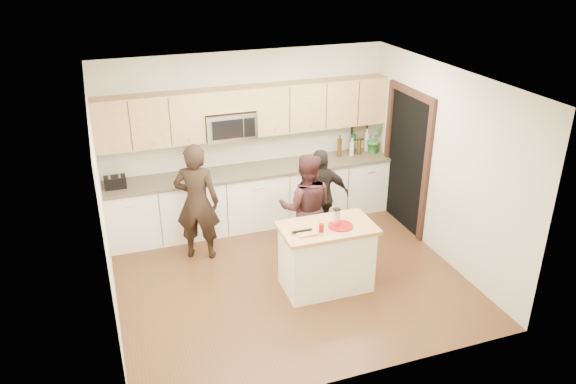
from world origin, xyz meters
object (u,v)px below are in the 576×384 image
object	(u,v)px
woman_left	(197,202)
toaster	(115,182)
woman_center	(306,208)
woman_right	(321,197)
island	(326,257)

from	to	relation	value
woman_left	toaster	bearing A→B (deg)	-11.67
woman_center	woman_right	xyz separation A→B (m)	(0.39, 0.38, -0.06)
toaster	woman_center	bearing A→B (deg)	-26.80
island	woman_left	world-z (taller)	woman_left
woman_left	woman_right	size ratio (longest dim) A/B	1.17
toaster	woman_center	distance (m)	2.75
toaster	woman_right	size ratio (longest dim) A/B	0.21
toaster	woman_right	distance (m)	2.98
woman_left	woman_center	xyz separation A→B (m)	(1.42, -0.55, -0.07)
island	woman_center	world-z (taller)	woman_center
woman_center	woman_right	size ratio (longest dim) A/B	1.08
woman_left	woman_center	bearing A→B (deg)	-178.91
toaster	woman_left	xyz separation A→B (m)	(1.03, -0.69, -0.17)
island	woman_right	world-z (taller)	woman_right
woman_right	woman_left	bearing A→B (deg)	-0.58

